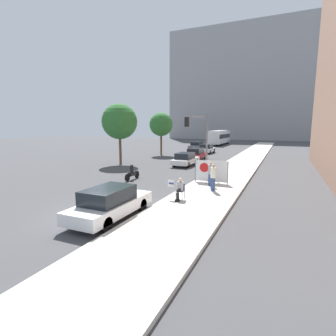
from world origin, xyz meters
The scene contains 17 objects.
ground_plane centered at (0.00, 0.00, 0.00)m, with size 160.00×160.00×0.00m, color #444447.
sidewalk_curb centered at (4.07, 15.00, 0.08)m, with size 3.81×90.00×0.17m, color beige.
building_backdrop_far centered at (-2.00, 78.87, 17.19)m, with size 52.00×12.00×34.38m.
seated_protester centered at (3.10, 3.30, 0.83)m, with size 0.92×0.77×1.23m.
jogger_on_sidewalk centered at (4.30, 6.05, 1.05)m, with size 0.34×0.34×1.73m.
pedestrian_behind centered at (3.76, 7.43, 1.01)m, with size 0.34×0.34×1.67m.
protest_banner centered at (3.57, 8.31, 1.04)m, with size 2.44×0.06×1.64m.
traffic_light_pole centered at (1.56, 11.60, 3.61)m, with size 2.24×2.01×5.15m.
parked_car_curbside centered at (1.11, -0.37, 0.74)m, with size 1.82×4.71×1.48m.
car_on_road_nearest centered at (-1.40, 16.46, 0.70)m, with size 1.77×4.54×1.40m.
car_on_road_midblock centered at (-1.88, 21.65, 0.73)m, with size 1.80×4.51×1.48m.
car_on_road_distant centered at (-2.86, 30.13, 0.72)m, with size 1.82×4.15×1.44m.
car_on_road_far_lane centered at (-6.42, 36.13, 0.70)m, with size 1.90×4.63×1.38m.
city_bus_on_road centered at (-5.27, 49.40, 1.86)m, with size 2.49×11.63×3.23m.
motorcycle_on_road centered at (-2.69, 7.67, 0.54)m, with size 0.28×2.04×1.24m.
street_tree_near_curb centered at (-8.48, 14.59, 4.72)m, with size 3.90×3.90×6.68m.
street_tree_midblock centered at (-8.29, 24.85, 4.46)m, with size 3.39×3.39×6.17m.
Camera 1 is at (8.30, -9.96, 4.26)m, focal length 28.00 mm.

